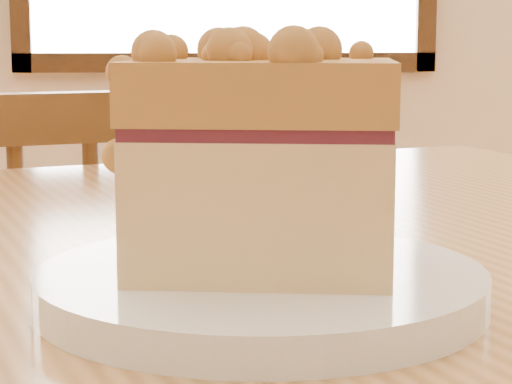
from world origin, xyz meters
TOP-DOWN VIEW (x-y plane):
  - plate at (0.12, 0.26)m, footprint 0.22×0.22m
  - cake_slice at (0.12, 0.26)m, footprint 0.15×0.11m

SIDE VIEW (x-z plane):
  - plate at x=0.12m, z-range 0.75..0.77m
  - cake_slice at x=0.12m, z-range 0.76..0.88m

